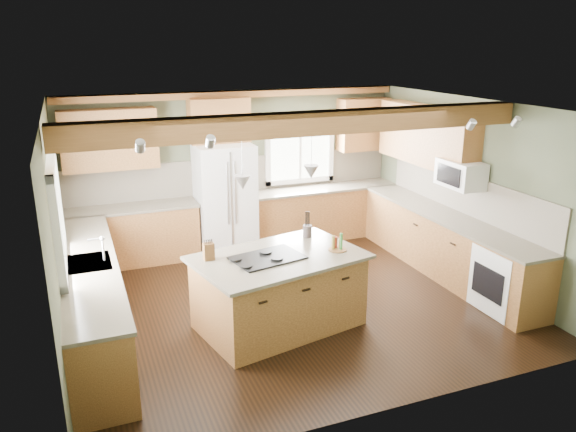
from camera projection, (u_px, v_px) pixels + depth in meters
name	position (u px, v px, depth m)	size (l,w,h in m)	color
floor	(291.00, 301.00, 7.57)	(5.60, 5.60, 0.00)	black
ceiling	(291.00, 106.00, 6.79)	(5.60, 5.60, 0.00)	silver
wall_back	(236.00, 169.00, 9.40)	(5.60, 5.60, 0.00)	#424934
wall_left	(56.00, 236.00, 6.20)	(5.00, 5.00, 0.00)	#424934
wall_right	(469.00, 189.00, 8.16)	(5.00, 5.00, 0.00)	#424934
ceiling_beam	(309.00, 123.00, 6.33)	(5.55, 0.26, 0.26)	brown
soffit_trim	(235.00, 94.00, 8.94)	(5.55, 0.20, 0.10)	brown
backsplash_back	(236.00, 174.00, 9.41)	(5.58, 0.03, 0.58)	brown
backsplash_right	(466.00, 194.00, 8.22)	(0.03, 3.70, 0.58)	brown
base_cab_back_left	(132.00, 236.00, 8.77)	(2.02, 0.60, 0.88)	brown
counter_back_left	(130.00, 208.00, 8.63)	(2.06, 0.64, 0.04)	#494136
base_cab_back_right	(323.00, 213.00, 9.91)	(2.62, 0.60, 0.88)	brown
counter_back_right	(323.00, 188.00, 9.77)	(2.66, 0.64, 0.04)	#494136
base_cab_left	(92.00, 300.00, 6.61)	(0.60, 3.70, 0.88)	brown
counter_left	(88.00, 264.00, 6.47)	(0.64, 3.74, 0.04)	#494136
base_cab_right	(445.00, 246.00, 8.35)	(0.60, 3.70, 0.88)	brown
counter_right	(448.00, 216.00, 8.22)	(0.64, 3.74, 0.04)	#494136
upper_cab_back_left	(109.00, 140.00, 8.35)	(1.40, 0.35, 0.90)	brown
upper_cab_over_fridge	(219.00, 120.00, 8.88)	(0.96, 0.35, 0.70)	brown
upper_cab_right	(426.00, 136.00, 8.70)	(0.35, 2.20, 0.90)	brown
upper_cab_back_corner	(363.00, 124.00, 9.85)	(0.90, 0.35, 0.90)	brown
window_left	(55.00, 213.00, 6.18)	(0.04, 1.60, 1.05)	white
window_back	(299.00, 150.00, 9.71)	(1.10, 0.04, 1.00)	white
sink	(88.00, 263.00, 6.47)	(0.50, 0.65, 0.03)	#262628
faucet	(103.00, 250.00, 6.49)	(0.02, 0.02, 0.28)	#B2B2B7
dishwasher	(101.00, 356.00, 5.46)	(0.60, 0.60, 0.84)	white
oven	(507.00, 279.00, 7.20)	(0.60, 0.72, 0.84)	white
microwave	(461.00, 174.00, 7.96)	(0.40, 0.70, 0.38)	white
pendant_left	(243.00, 183.00, 6.13)	(0.18, 0.18, 0.16)	#B2B2B7
pendant_right	(311.00, 172.00, 6.62)	(0.18, 0.18, 0.16)	#B2B2B7
refrigerator	(225.00, 200.00, 9.08)	(0.90, 0.74, 1.80)	white
island	(279.00, 293.00, 6.80)	(1.85, 1.13, 0.88)	brown
island_top	(279.00, 257.00, 6.67)	(1.97, 1.25, 0.04)	#494136
cooktop	(268.00, 258.00, 6.58)	(0.80, 0.53, 0.02)	black
knife_block	(209.00, 252.00, 6.51)	(0.12, 0.09, 0.20)	brown
utensil_crock	(307.00, 231.00, 7.28)	(0.12, 0.12, 0.16)	#3A352F
bottle_tray	(338.00, 242.00, 6.81)	(0.22, 0.22, 0.21)	brown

